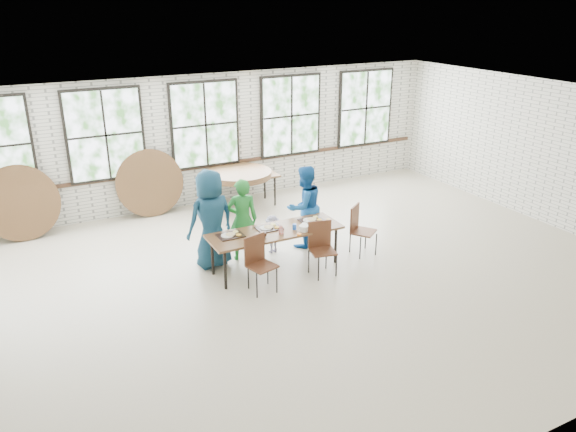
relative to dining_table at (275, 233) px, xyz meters
name	(u,v)px	position (x,y,z in m)	size (l,w,h in m)	color
room	(205,127)	(0.16, 3.85, 1.14)	(12.00, 12.00, 12.00)	#B4A58F
dining_table	(275,233)	(0.00, 0.00, 0.00)	(2.41, 0.83, 0.74)	brown
chair_near_left	(258,259)	(-0.59, -0.55, -0.13)	(0.51, 0.50, 0.95)	#532E1B
chair_near_right	(321,243)	(0.64, -0.51, -0.13)	(0.50, 0.49, 0.95)	#532E1B
chair_spare	(359,226)	(1.69, -0.14, -0.13)	(0.58, 0.57, 0.95)	#532E1B
adult_teal	(211,219)	(-0.95, 0.65, 0.21)	(0.88, 0.57, 1.80)	navy
adult_green	(242,220)	(-0.35, 0.65, 0.09)	(0.57, 0.37, 1.56)	#20782B
toddler	(272,234)	(0.26, 0.65, -0.32)	(0.48, 0.28, 0.74)	#1E1748
adult_blue	(304,207)	(0.95, 0.65, 0.12)	(0.79, 0.61, 1.62)	#1756A2
storage_table	(239,179)	(0.68, 3.22, 0.00)	(1.81, 0.77, 0.74)	brown
tabletop_clutter	(281,228)	(0.11, -0.02, 0.08)	(2.03, 0.63, 0.11)	black
round_tops_stacked	(239,174)	(0.68, 3.22, 0.12)	(1.50, 1.50, 0.13)	brown
round_tops_leaning	(66,196)	(-3.00, 3.66, 0.05)	(4.15, 0.47, 1.49)	brown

